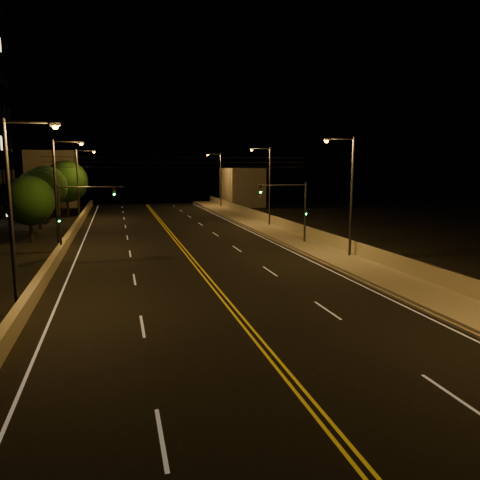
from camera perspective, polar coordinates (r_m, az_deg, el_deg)
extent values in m
plane|color=black|center=(13.37, 12.54, -23.24)|extent=(160.00, 160.00, 0.00)
cube|color=black|center=(31.26, -4.50, -4.10)|extent=(18.00, 120.00, 0.02)
cube|color=gray|center=(34.76, 13.32, -2.75)|extent=(3.60, 120.00, 0.30)
cube|color=gray|center=(33.95, 10.52, -3.06)|extent=(0.14, 120.00, 0.15)
cube|color=#ACA58F|center=(35.44, 15.71, -1.55)|extent=(0.30, 120.00, 1.00)
cube|color=#ACA58F|center=(31.01, -22.73, -4.07)|extent=(0.45, 120.00, 0.89)
cube|color=gray|center=(84.54, 0.22, 6.48)|extent=(6.00, 10.00, 6.71)
cube|color=gray|center=(88.57, -21.85, 6.92)|extent=(8.00, 8.00, 9.70)
cylinder|color=black|center=(35.35, 15.75, -0.70)|extent=(0.06, 120.00, 0.06)
cube|color=silver|center=(30.96, -20.41, -4.76)|extent=(0.12, 116.00, 0.00)
cube|color=silver|center=(33.82, 10.01, -3.19)|extent=(0.12, 116.00, 0.00)
cube|color=gold|center=(31.23, -4.77, -4.10)|extent=(0.12, 116.00, 0.00)
cube|color=gold|center=(31.28, -4.23, -4.07)|extent=(0.12, 116.00, 0.00)
cube|color=silver|center=(13.50, -9.56, -22.68)|extent=(0.12, 3.00, 0.00)
cube|color=silver|center=(21.67, -11.82, -10.21)|extent=(0.12, 3.00, 0.00)
cube|color=silver|center=(30.32, -12.75, -4.69)|extent=(0.12, 3.00, 0.00)
cube|color=silver|center=(39.12, -13.26, -1.64)|extent=(0.12, 3.00, 0.00)
cube|color=silver|center=(48.00, -13.58, 0.29)|extent=(0.12, 3.00, 0.00)
cube|color=silver|center=(56.91, -13.80, 1.62)|extent=(0.12, 3.00, 0.00)
cube|color=silver|center=(65.85, -13.96, 2.59)|extent=(0.12, 3.00, 0.00)
cube|color=silver|center=(74.81, -14.08, 3.32)|extent=(0.12, 3.00, 0.00)
cube|color=silver|center=(83.77, -14.18, 3.90)|extent=(0.12, 3.00, 0.00)
cube|color=silver|center=(16.71, 24.50, -16.86)|extent=(0.12, 3.00, 0.00)
cube|color=silver|center=(23.81, 10.60, -8.41)|extent=(0.12, 3.00, 0.00)
cube|color=silver|center=(31.88, 3.67, -3.81)|extent=(0.12, 3.00, 0.00)
cube|color=silver|center=(40.34, -0.38, -1.08)|extent=(0.12, 3.00, 0.00)
cube|color=silver|center=(49.00, -3.00, 0.71)|extent=(0.12, 3.00, 0.00)
cube|color=silver|center=(57.76, -4.84, 1.95)|extent=(0.12, 3.00, 0.00)
cube|color=silver|center=(66.59, -6.19, 2.87)|extent=(0.12, 3.00, 0.00)
cube|color=silver|center=(75.45, -7.22, 3.57)|extent=(0.12, 3.00, 0.00)
cube|color=silver|center=(84.35, -8.04, 4.12)|extent=(0.12, 3.00, 0.00)
cylinder|color=#2D2D33|center=(36.43, 13.44, 4.86)|extent=(0.20, 0.20, 9.21)
cylinder|color=#2D2D33|center=(35.90, 12.12, 11.97)|extent=(2.20, 0.12, 0.12)
cube|color=#2D2D33|center=(35.41, 10.50, 11.95)|extent=(0.50, 0.25, 0.14)
sphere|color=#FF9E2D|center=(35.41, 10.49, 11.79)|extent=(0.28, 0.28, 0.28)
cylinder|color=#2D2D33|center=(54.44, 3.64, 6.38)|extent=(0.20, 0.20, 9.21)
cylinder|color=#2D2D33|center=(54.08, 2.56, 11.10)|extent=(2.20, 0.12, 0.12)
cube|color=#2D2D33|center=(53.76, 1.42, 11.04)|extent=(0.50, 0.25, 0.14)
sphere|color=#FF9E2D|center=(53.76, 1.42, 10.93)|extent=(0.28, 0.28, 0.28)
cylinder|color=#2D2D33|center=(79.69, -2.36, 7.22)|extent=(0.20, 0.20, 9.21)
cylinder|color=#2D2D33|center=(79.44, -3.17, 10.42)|extent=(2.20, 0.12, 0.12)
cube|color=#2D2D33|center=(79.23, -3.96, 10.37)|extent=(0.50, 0.25, 0.14)
sphere|color=#FF9E2D|center=(79.22, -3.96, 10.30)|extent=(0.28, 0.28, 0.28)
cylinder|color=#2D2D33|center=(24.26, -26.17, 2.22)|extent=(0.20, 0.20, 9.21)
cylinder|color=#2D2D33|center=(24.02, -24.29, 12.96)|extent=(2.20, 0.12, 0.12)
cube|color=#2D2D33|center=(23.87, -21.61, 12.98)|extent=(0.50, 0.25, 0.14)
sphere|color=#FF9E2D|center=(23.86, -21.59, 12.74)|extent=(0.28, 0.28, 0.28)
cylinder|color=#2D2D33|center=(41.49, -21.52, 4.96)|extent=(0.20, 0.20, 9.21)
cylinder|color=#2D2D33|center=(41.35, -20.34, 11.20)|extent=(2.20, 0.12, 0.12)
cube|color=#2D2D33|center=(41.27, -18.78, 11.19)|extent=(0.50, 0.25, 0.14)
sphere|color=#FF9E2D|center=(41.26, -18.78, 11.05)|extent=(0.28, 0.28, 0.28)
cylinder|color=#2D2D33|center=(64.90, -19.16, 6.33)|extent=(0.20, 0.20, 9.21)
cylinder|color=#2D2D33|center=(64.81, -18.39, 10.31)|extent=(2.20, 0.12, 0.12)
cube|color=#2D2D33|center=(64.76, -17.40, 10.29)|extent=(0.50, 0.25, 0.14)
sphere|color=#FF9E2D|center=(64.75, -17.39, 10.21)|extent=(0.28, 0.28, 0.28)
cylinder|color=#2D2D33|center=(42.58, 7.93, 3.17)|extent=(0.18, 0.18, 5.64)
cylinder|color=#2D2D33|center=(41.49, 4.80, 6.70)|extent=(5.00, 0.10, 0.10)
cube|color=black|center=(40.95, 2.47, 6.20)|extent=(0.28, 0.18, 0.80)
sphere|color=#19FF4C|center=(40.86, 2.52, 5.85)|extent=(0.14, 0.14, 0.14)
cube|color=black|center=(42.42, 8.02, 3.39)|extent=(0.22, 0.14, 0.55)
cylinder|color=#2D2D33|center=(39.54, -21.13, 2.21)|extent=(0.18, 0.18, 5.64)
cylinder|color=#2D2D33|center=(39.14, -17.69, 6.17)|extent=(5.00, 0.10, 0.10)
cube|color=black|center=(39.11, -15.10, 5.77)|extent=(0.28, 0.18, 0.80)
sphere|color=#19FF4C|center=(39.02, -15.08, 5.40)|extent=(0.14, 0.14, 0.14)
cube|color=black|center=(39.37, -21.17, 2.44)|extent=(0.22, 0.14, 0.55)
cylinder|color=black|center=(39.83, -7.11, 8.82)|extent=(22.00, 0.03, 0.03)
cylinder|color=black|center=(39.84, -7.12, 9.39)|extent=(22.00, 0.03, 0.03)
cylinder|color=black|center=(39.84, -7.13, 9.97)|extent=(22.00, 0.03, 0.03)
cylinder|color=black|center=(47.85, -24.08, 1.01)|extent=(0.36, 0.36, 2.17)
sphere|color=black|center=(47.57, -24.30, 4.39)|extent=(4.58, 4.58, 4.58)
cylinder|color=black|center=(57.87, -23.18, 2.42)|extent=(0.36, 0.36, 2.35)
sphere|color=black|center=(57.63, -23.37, 5.44)|extent=(4.96, 4.96, 4.96)
cylinder|color=black|center=(64.07, -22.40, 3.10)|extent=(0.36, 0.36, 2.49)
sphere|color=black|center=(63.86, -22.58, 6.00)|extent=(5.26, 5.26, 5.26)
cylinder|color=black|center=(69.91, -20.25, 3.77)|extent=(0.36, 0.36, 2.75)
sphere|color=black|center=(69.71, -20.42, 6.71)|extent=(5.81, 5.81, 5.81)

